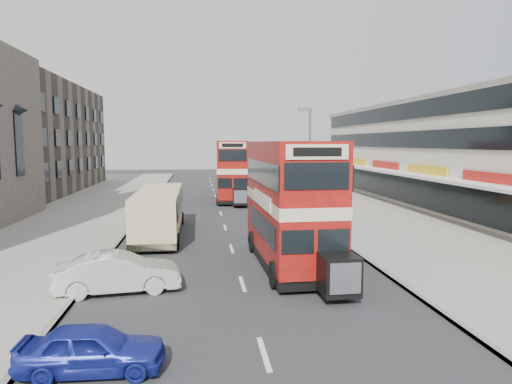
{
  "coord_description": "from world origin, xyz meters",
  "views": [
    {
      "loc": [
        -1.63,
        -15.33,
        5.55
      ],
      "look_at": [
        1.07,
        6.22,
        3.18
      ],
      "focal_mm": 31.9,
      "sensor_mm": 36.0,
      "label": 1
    }
  ],
  "objects_px": {
    "bus_second": "(234,170)",
    "car_right_b": "(286,203)",
    "bus_main": "(290,203)",
    "coach": "(159,211)",
    "car_left_front": "(118,273)",
    "pedestrian_far": "(303,189)",
    "street_lamp": "(309,153)",
    "car_right_a": "(292,209)",
    "car_left_near": "(92,349)",
    "cyclist": "(276,205)",
    "pedestrian_near": "(347,207)"
  },
  "relations": [
    {
      "from": "car_left_near",
      "to": "pedestrian_near",
      "type": "height_order",
      "value": "pedestrian_near"
    },
    {
      "from": "street_lamp",
      "to": "car_right_b",
      "type": "relative_size",
      "value": 2.06
    },
    {
      "from": "car_left_near",
      "to": "cyclist",
      "type": "xyz_separation_m",
      "value": [
        8.47,
        23.46,
        0.11
      ]
    },
    {
      "from": "car_left_front",
      "to": "pedestrian_far",
      "type": "relative_size",
      "value": 2.86
    },
    {
      "from": "street_lamp",
      "to": "bus_second",
      "type": "bearing_deg",
      "value": 116.16
    },
    {
      "from": "bus_main",
      "to": "coach",
      "type": "relative_size",
      "value": 1.02
    },
    {
      "from": "car_left_near",
      "to": "car_right_b",
      "type": "height_order",
      "value": "car_left_near"
    },
    {
      "from": "car_right_b",
      "to": "pedestrian_far",
      "type": "bearing_deg",
      "value": 151.45
    },
    {
      "from": "pedestrian_near",
      "to": "bus_main",
      "type": "bearing_deg",
      "value": 28.2
    },
    {
      "from": "car_right_a",
      "to": "cyclist",
      "type": "distance_m",
      "value": 1.9
    },
    {
      "from": "bus_main",
      "to": "car_left_front",
      "type": "relative_size",
      "value": 2.19
    },
    {
      "from": "car_right_b",
      "to": "cyclist",
      "type": "height_order",
      "value": "cyclist"
    },
    {
      "from": "car_left_near",
      "to": "cyclist",
      "type": "bearing_deg",
      "value": -18.07
    },
    {
      "from": "car_left_near",
      "to": "street_lamp",
      "type": "bearing_deg",
      "value": -23.89
    },
    {
      "from": "car_right_a",
      "to": "street_lamp",
      "type": "bearing_deg",
      "value": 111.73
    },
    {
      "from": "street_lamp",
      "to": "car_right_b",
      "type": "height_order",
      "value": "street_lamp"
    },
    {
      "from": "car_left_near",
      "to": "car_right_b",
      "type": "relative_size",
      "value": 0.89
    },
    {
      "from": "car_left_near",
      "to": "bus_main",
      "type": "bearing_deg",
      "value": -35.04
    },
    {
      "from": "car_right_b",
      "to": "pedestrian_far",
      "type": "xyz_separation_m",
      "value": [
        3.13,
        7.39,
        0.39
      ]
    },
    {
      "from": "bus_second",
      "to": "car_left_near",
      "type": "relative_size",
      "value": 2.93
    },
    {
      "from": "car_left_front",
      "to": "car_right_a",
      "type": "distance_m",
      "value": 18.58
    },
    {
      "from": "coach",
      "to": "pedestrian_far",
      "type": "bearing_deg",
      "value": 53.13
    },
    {
      "from": "car_right_a",
      "to": "car_right_b",
      "type": "height_order",
      "value": "car_right_a"
    },
    {
      "from": "street_lamp",
      "to": "cyclist",
      "type": "height_order",
      "value": "street_lamp"
    },
    {
      "from": "bus_second",
      "to": "car_left_front",
      "type": "relative_size",
      "value": 2.27
    },
    {
      "from": "car_left_near",
      "to": "pedestrian_near",
      "type": "bearing_deg",
      "value": -31.89
    },
    {
      "from": "coach",
      "to": "car_left_near",
      "type": "bearing_deg",
      "value": -91.07
    },
    {
      "from": "bus_main",
      "to": "cyclist",
      "type": "distance_m",
      "value": 14.84
    },
    {
      "from": "street_lamp",
      "to": "coach",
      "type": "relative_size",
      "value": 0.84
    },
    {
      "from": "bus_main",
      "to": "coach",
      "type": "xyz_separation_m",
      "value": [
        -6.41,
        7.4,
        -1.34
      ]
    },
    {
      "from": "pedestrian_near",
      "to": "pedestrian_far",
      "type": "xyz_separation_m",
      "value": [
        0.09,
        14.06,
        -0.18
      ]
    },
    {
      "from": "bus_second",
      "to": "cyclist",
      "type": "bearing_deg",
      "value": 111.78
    },
    {
      "from": "coach",
      "to": "pedestrian_near",
      "type": "distance_m",
      "value": 12.86
    },
    {
      "from": "car_left_front",
      "to": "car_left_near",
      "type": "bearing_deg",
      "value": 176.73
    },
    {
      "from": "pedestrian_near",
      "to": "pedestrian_far",
      "type": "bearing_deg",
      "value": -121.4
    },
    {
      "from": "cyclist",
      "to": "coach",
      "type": "bearing_deg",
      "value": -134.71
    },
    {
      "from": "bus_second",
      "to": "car_right_b",
      "type": "height_order",
      "value": "bus_second"
    },
    {
      "from": "street_lamp",
      "to": "car_left_near",
      "type": "distance_m",
      "value": 25.23
    },
    {
      "from": "bus_main",
      "to": "bus_second",
      "type": "xyz_separation_m",
      "value": [
        -0.73,
        23.42,
        0.05
      ]
    },
    {
      "from": "car_right_a",
      "to": "car_left_near",
      "type": "bearing_deg",
      "value": -25.73
    },
    {
      "from": "street_lamp",
      "to": "coach",
      "type": "height_order",
      "value": "street_lamp"
    },
    {
      "from": "car_left_near",
      "to": "coach",
      "type": "bearing_deg",
      "value": 0.92
    },
    {
      "from": "bus_main",
      "to": "car_right_b",
      "type": "distance_m",
      "value": 17.38
    },
    {
      "from": "car_left_near",
      "to": "pedestrian_near",
      "type": "relative_size",
      "value": 1.81
    },
    {
      "from": "car_left_front",
      "to": "cyclist",
      "type": "bearing_deg",
      "value": -34.03
    },
    {
      "from": "bus_main",
      "to": "pedestrian_far",
      "type": "distance_m",
      "value": 25.19
    },
    {
      "from": "bus_main",
      "to": "cyclist",
      "type": "bearing_deg",
      "value": -98.57
    },
    {
      "from": "street_lamp",
      "to": "cyclist",
      "type": "distance_m",
      "value": 4.8
    },
    {
      "from": "bus_main",
      "to": "bus_second",
      "type": "distance_m",
      "value": 23.43
    },
    {
      "from": "bus_second",
      "to": "pedestrian_near",
      "type": "distance_m",
      "value": 14.92
    }
  ]
}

